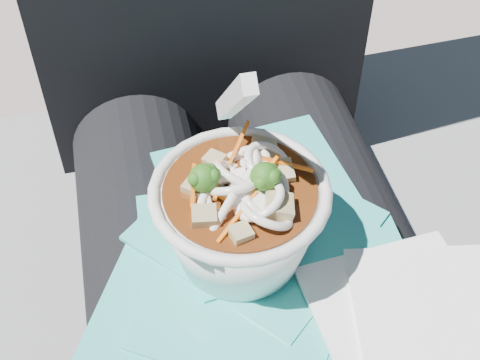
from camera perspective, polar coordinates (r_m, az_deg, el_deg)
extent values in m
cube|color=slate|center=(0.94, -0.85, -12.51)|extent=(1.02, 0.55, 0.45)
cylinder|color=black|center=(0.60, -6.29, -11.84)|extent=(0.14, 0.48, 0.14)
cylinder|color=black|center=(0.63, 9.56, -8.80)|extent=(0.14, 0.48, 0.14)
cube|color=#2CB7AF|center=(0.57, -1.60, -4.46)|extent=(0.14, 0.11, 0.00)
cube|color=#2CB7AF|center=(0.54, 6.46, -9.12)|extent=(0.22, 0.22, 0.00)
cube|color=#2CB7AF|center=(0.50, 3.48, -14.24)|extent=(0.22, 0.20, 0.00)
cube|color=#2CB7AF|center=(0.51, -1.39, -12.40)|extent=(0.26, 0.26, 0.00)
cube|color=#2CB7AF|center=(0.50, 5.17, -13.15)|extent=(0.21, 0.20, 0.00)
cube|color=#2CB7AF|center=(0.51, 0.07, -11.07)|extent=(0.18, 0.18, 0.00)
cube|color=#2CB7AF|center=(0.56, 1.42, -3.94)|extent=(0.23, 0.23, 0.00)
cube|color=#2CB7AF|center=(0.58, 2.00, -1.55)|extent=(0.18, 0.19, 0.00)
cube|color=white|center=(0.52, 13.70, -11.19)|extent=(0.14, 0.14, 0.00)
cube|color=white|center=(0.52, 15.92, -10.53)|extent=(0.13, 0.13, 0.00)
torus|color=white|center=(0.48, 0.00, -0.97)|extent=(0.13, 0.13, 0.01)
cylinder|color=#49200A|center=(0.48, 0.00, -1.21)|extent=(0.11, 0.11, 0.01)
torus|color=white|center=(0.47, -0.61, -0.56)|extent=(0.05, 0.05, 0.04)
torus|color=white|center=(0.49, -0.32, 0.50)|extent=(0.04, 0.05, 0.04)
torus|color=white|center=(0.49, 0.24, 1.05)|extent=(0.04, 0.04, 0.01)
torus|color=white|center=(0.47, -2.00, -2.47)|extent=(0.03, 0.04, 0.04)
torus|color=white|center=(0.49, 0.08, 1.09)|extent=(0.04, 0.05, 0.04)
torus|color=white|center=(0.48, 0.39, -0.98)|extent=(0.05, 0.05, 0.02)
torus|color=white|center=(0.48, 2.14, -0.66)|extent=(0.05, 0.04, 0.03)
torus|color=white|center=(0.47, 1.60, -2.03)|extent=(0.03, 0.03, 0.03)
torus|color=white|center=(0.48, -0.93, -1.77)|extent=(0.04, 0.05, 0.03)
torus|color=white|center=(0.49, 0.83, 1.36)|extent=(0.04, 0.05, 0.03)
torus|color=white|center=(0.49, 2.40, 1.46)|extent=(0.05, 0.05, 0.02)
torus|color=white|center=(0.46, 2.29, -2.91)|extent=(0.05, 0.06, 0.03)
torus|color=white|center=(0.46, 1.61, -1.72)|extent=(0.05, 0.05, 0.03)
cylinder|color=white|center=(0.46, -1.48, -2.86)|extent=(0.03, 0.02, 0.02)
cylinder|color=white|center=(0.47, 2.57, -1.29)|extent=(0.01, 0.02, 0.01)
cylinder|color=white|center=(0.49, 1.55, 1.57)|extent=(0.03, 0.02, 0.02)
cylinder|color=white|center=(0.48, -2.83, 0.71)|extent=(0.03, 0.03, 0.02)
cylinder|color=#709749|center=(0.48, 2.08, -0.68)|extent=(0.01, 0.01, 0.01)
sphere|color=#1C5112|center=(0.47, 2.12, 0.30)|extent=(0.02, 0.02, 0.02)
sphere|color=#1C5112|center=(0.47, 2.98, 0.44)|extent=(0.01, 0.01, 0.01)
sphere|color=#1C5112|center=(0.47, 2.68, 0.84)|extent=(0.01, 0.01, 0.01)
sphere|color=#1C5112|center=(0.46, 2.86, 0.27)|extent=(0.01, 0.01, 0.01)
sphere|color=#1C5112|center=(0.46, 1.83, -0.21)|extent=(0.01, 0.01, 0.01)
cylinder|color=#709749|center=(0.48, -3.07, -0.84)|extent=(0.01, 0.01, 0.01)
sphere|color=#1C5112|center=(0.47, -3.13, 0.15)|extent=(0.02, 0.02, 0.02)
sphere|color=#1C5112|center=(0.47, -2.63, 0.66)|extent=(0.01, 0.01, 0.01)
sphere|color=#1C5112|center=(0.46, -3.86, 0.08)|extent=(0.01, 0.01, 0.01)
sphere|color=#1C5112|center=(0.46, -2.30, 0.34)|extent=(0.01, 0.01, 0.01)
sphere|color=#1C5112|center=(0.47, -2.56, 0.80)|extent=(0.01, 0.01, 0.01)
cube|color=orange|center=(0.48, 1.05, 0.23)|extent=(0.03, 0.00, 0.00)
cube|color=orange|center=(0.47, -4.04, -0.46)|extent=(0.01, 0.04, 0.00)
cube|color=orange|center=(0.49, 4.12, 1.34)|extent=(0.04, 0.02, 0.01)
cube|color=orange|center=(0.50, -0.11, 3.21)|extent=(0.02, 0.03, 0.01)
cube|color=orange|center=(0.46, -0.21, -3.14)|extent=(0.04, 0.03, 0.01)
cube|color=orange|center=(0.47, -1.94, -1.17)|extent=(0.03, 0.03, 0.01)
cube|color=orange|center=(0.48, 2.24, 0.72)|extent=(0.03, 0.02, 0.01)
cube|color=orange|center=(0.47, -1.97, 0.00)|extent=(0.01, 0.04, 0.00)
cube|color=#9B8557|center=(0.49, 3.65, 0.65)|extent=(0.02, 0.02, 0.02)
cube|color=#9B8557|center=(0.51, 2.01, 2.57)|extent=(0.03, 0.03, 0.02)
cube|color=#9B8557|center=(0.50, -2.15, 1.64)|extent=(0.02, 0.02, 0.01)
cube|color=#9B8557|center=(0.48, -3.65, -0.63)|extent=(0.03, 0.03, 0.01)
cube|color=#9B8557|center=(0.46, -3.08, -3.14)|extent=(0.02, 0.02, 0.01)
cube|color=#9B8557|center=(0.45, 0.07, -4.62)|extent=(0.02, 0.02, 0.01)
cube|color=#9B8557|center=(0.46, 3.28, -2.32)|extent=(0.03, 0.02, 0.02)
ellipsoid|color=white|center=(0.47, 0.74, -1.29)|extent=(0.03, 0.04, 0.01)
cube|color=white|center=(0.47, -0.46, 6.91)|extent=(0.01, 0.10, 0.11)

